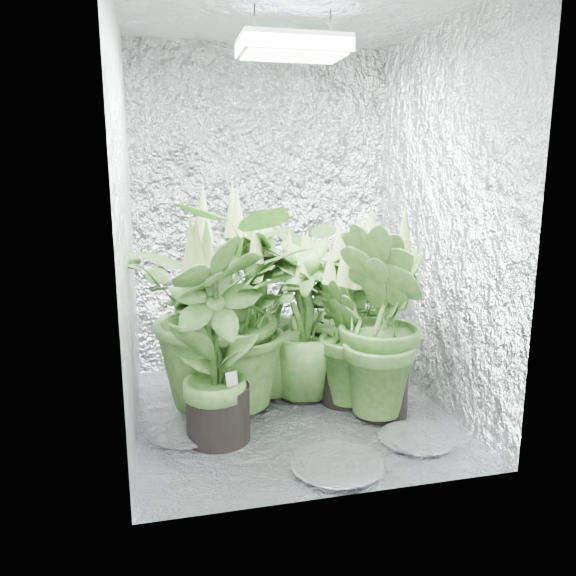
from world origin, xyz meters
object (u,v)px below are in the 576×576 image
(grow_lamp, at_px, (293,47))
(plant_f, at_px, (216,343))
(plant_a, at_px, (225,306))
(circulation_fan, at_px, (364,347))
(plant_e, at_px, (345,309))
(plant_h, at_px, (304,323))
(plant_c, at_px, (346,331))
(plant_g, at_px, (384,323))
(plant_d, at_px, (261,312))
(plant_b, at_px, (222,323))

(grow_lamp, height_order, plant_f, grow_lamp)
(plant_a, distance_m, circulation_fan, 1.12)
(grow_lamp, relative_size, plant_a, 0.39)
(plant_e, distance_m, plant_h, 0.28)
(grow_lamp, relative_size, plant_h, 0.52)
(plant_c, height_order, circulation_fan, plant_c)
(plant_g, bearing_deg, plant_a, 160.95)
(plant_g, height_order, circulation_fan, plant_g)
(grow_lamp, bearing_deg, plant_c, 11.91)
(plant_a, relative_size, circulation_fan, 3.95)
(plant_h, bearing_deg, grow_lamp, -119.43)
(plant_d, relative_size, plant_g, 0.95)
(plant_d, bearing_deg, circulation_fan, 19.73)
(plant_a, relative_size, plant_e, 1.30)
(grow_lamp, height_order, plant_d, grow_lamp)
(plant_d, height_order, plant_g, plant_g)
(plant_b, height_order, plant_f, plant_f)
(grow_lamp, height_order, circulation_fan, grow_lamp)
(plant_g, bearing_deg, plant_h, 134.37)
(plant_c, distance_m, circulation_fan, 0.64)
(plant_e, bearing_deg, plant_c, -107.53)
(plant_d, xyz_separation_m, plant_e, (0.49, -0.02, -0.00))
(plant_c, height_order, plant_f, plant_f)
(plant_a, distance_m, plant_h, 0.47)
(plant_a, bearing_deg, grow_lamp, -22.33)
(plant_a, bearing_deg, plant_c, -6.19)
(plant_e, bearing_deg, circulation_fan, 49.92)
(circulation_fan, bearing_deg, plant_b, 174.41)
(grow_lamp, xyz_separation_m, circulation_fan, (0.61, 0.56, -1.69))
(grow_lamp, distance_m, plant_b, 1.58)
(grow_lamp, height_order, plant_c, grow_lamp)
(plant_f, distance_m, plant_g, 0.87)
(plant_b, distance_m, plant_f, 0.76)
(plant_d, xyz_separation_m, plant_f, (-0.31, -0.51, 0.00))
(plant_b, relative_size, plant_f, 0.77)
(plant_c, bearing_deg, circulation_fan, 58.80)
(plant_b, bearing_deg, grow_lamp, -60.08)
(plant_f, bearing_deg, plant_a, 75.98)
(plant_b, bearing_deg, plant_a, -93.52)
(plant_b, xyz_separation_m, plant_f, (-0.11, -0.74, 0.12))
(plant_b, distance_m, plant_e, 0.74)
(plant_b, bearing_deg, plant_h, -37.69)
(circulation_fan, bearing_deg, plant_h, -151.88)
(plant_a, xyz_separation_m, plant_c, (0.64, -0.07, -0.16))
(plant_e, xyz_separation_m, plant_g, (0.06, -0.42, 0.03))
(plant_a, xyz_separation_m, plant_h, (0.45, 0.07, -0.14))
(plant_c, height_order, plant_d, plant_d)
(plant_c, distance_m, plant_g, 0.26)
(grow_lamp, distance_m, plant_c, 1.45)
(plant_e, bearing_deg, grow_lamp, -142.95)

